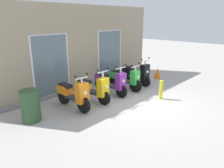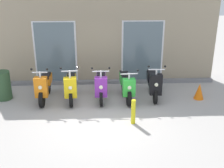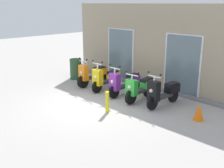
{
  "view_description": "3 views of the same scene",
  "coord_description": "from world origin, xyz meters",
  "px_view_note": "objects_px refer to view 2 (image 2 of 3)",
  "views": [
    {
      "loc": [
        -5.74,
        -3.97,
        2.85
      ],
      "look_at": [
        -0.59,
        0.73,
        0.69
      ],
      "focal_mm": 34.48,
      "sensor_mm": 36.0,
      "label": 1
    },
    {
      "loc": [
        0.0,
        -7.22,
        3.88
      ],
      "look_at": [
        0.38,
        0.86,
        0.71
      ],
      "focal_mm": 46.0,
      "sensor_mm": 36.0,
      "label": 2
    },
    {
      "loc": [
        6.98,
        -6.06,
        3.37
      ],
      "look_at": [
        0.08,
        0.69,
        0.58
      ],
      "focal_mm": 45.11,
      "sensor_mm": 36.0,
      "label": 3
    }
  ],
  "objects_px": {
    "scooter_purple": "(101,85)",
    "scooter_yellow": "(71,86)",
    "curb_bollard": "(133,112)",
    "traffic_cone": "(199,91)",
    "scooter_green": "(126,85)",
    "scooter_black": "(153,83)",
    "trash_bin": "(2,85)",
    "scooter_orange": "(44,86)"
  },
  "relations": [
    {
      "from": "scooter_black",
      "to": "curb_bollard",
      "type": "bearing_deg",
      "value": -116.09
    },
    {
      "from": "scooter_yellow",
      "to": "scooter_black",
      "type": "height_order",
      "value": "scooter_yellow"
    },
    {
      "from": "curb_bollard",
      "to": "scooter_black",
      "type": "bearing_deg",
      "value": 63.91
    },
    {
      "from": "scooter_orange",
      "to": "curb_bollard",
      "type": "height_order",
      "value": "scooter_orange"
    },
    {
      "from": "scooter_green",
      "to": "curb_bollard",
      "type": "xyz_separation_m",
      "value": [
        0.04,
        -1.63,
        -0.12
      ]
    },
    {
      "from": "scooter_orange",
      "to": "curb_bollard",
      "type": "xyz_separation_m",
      "value": [
        2.66,
        -1.66,
        -0.14
      ]
    },
    {
      "from": "scooter_green",
      "to": "scooter_black",
      "type": "bearing_deg",
      "value": 7.77
    },
    {
      "from": "scooter_black",
      "to": "scooter_purple",
      "type": "bearing_deg",
      "value": -177.6
    },
    {
      "from": "scooter_orange",
      "to": "scooter_green",
      "type": "xyz_separation_m",
      "value": [
        2.63,
        -0.02,
        -0.02
      ]
    },
    {
      "from": "scooter_green",
      "to": "scooter_orange",
      "type": "bearing_deg",
      "value": 179.49
    },
    {
      "from": "scooter_black",
      "to": "trash_bin",
      "type": "relative_size",
      "value": 1.74
    },
    {
      "from": "curb_bollard",
      "to": "traffic_cone",
      "type": "distance_m",
      "value": 2.79
    },
    {
      "from": "scooter_yellow",
      "to": "trash_bin",
      "type": "height_order",
      "value": "scooter_yellow"
    },
    {
      "from": "scooter_orange",
      "to": "trash_bin",
      "type": "bearing_deg",
      "value": 172.41
    },
    {
      "from": "scooter_black",
      "to": "curb_bollard",
      "type": "distance_m",
      "value": 1.96
    },
    {
      "from": "scooter_black",
      "to": "scooter_orange",
      "type": "bearing_deg",
      "value": -178.39
    },
    {
      "from": "scooter_purple",
      "to": "trash_bin",
      "type": "bearing_deg",
      "value": 177.2
    },
    {
      "from": "scooter_orange",
      "to": "curb_bollard",
      "type": "relative_size",
      "value": 2.26
    },
    {
      "from": "scooter_orange",
      "to": "scooter_purple",
      "type": "relative_size",
      "value": 0.97
    },
    {
      "from": "scooter_purple",
      "to": "trash_bin",
      "type": "height_order",
      "value": "scooter_purple"
    },
    {
      "from": "scooter_purple",
      "to": "traffic_cone",
      "type": "distance_m",
      "value": 3.19
    },
    {
      "from": "scooter_purple",
      "to": "scooter_yellow",
      "type": "bearing_deg",
      "value": -177.23
    },
    {
      "from": "trash_bin",
      "to": "traffic_cone",
      "type": "relative_size",
      "value": 1.78
    },
    {
      "from": "scooter_purple",
      "to": "curb_bollard",
      "type": "bearing_deg",
      "value": -63.17
    },
    {
      "from": "scooter_orange",
      "to": "scooter_purple",
      "type": "height_order",
      "value": "scooter_purple"
    },
    {
      "from": "trash_bin",
      "to": "scooter_black",
      "type": "bearing_deg",
      "value": -0.98
    },
    {
      "from": "scooter_purple",
      "to": "trash_bin",
      "type": "distance_m",
      "value": 3.19
    },
    {
      "from": "scooter_black",
      "to": "curb_bollard",
      "type": "xyz_separation_m",
      "value": [
        -0.86,
        -1.76,
        -0.15
      ]
    },
    {
      "from": "scooter_yellow",
      "to": "scooter_purple",
      "type": "distance_m",
      "value": 0.96
    },
    {
      "from": "scooter_orange",
      "to": "scooter_purple",
      "type": "distance_m",
      "value": 1.81
    },
    {
      "from": "scooter_purple",
      "to": "scooter_green",
      "type": "relative_size",
      "value": 1.04
    },
    {
      "from": "scooter_purple",
      "to": "scooter_green",
      "type": "bearing_deg",
      "value": -3.54
    },
    {
      "from": "scooter_black",
      "to": "traffic_cone",
      "type": "distance_m",
      "value": 1.51
    },
    {
      "from": "curb_bollard",
      "to": "traffic_cone",
      "type": "xyz_separation_m",
      "value": [
        2.33,
        1.54,
        -0.09
      ]
    },
    {
      "from": "scooter_green",
      "to": "traffic_cone",
      "type": "distance_m",
      "value": 2.38
    },
    {
      "from": "traffic_cone",
      "to": "scooter_green",
      "type": "bearing_deg",
      "value": 177.63
    },
    {
      "from": "trash_bin",
      "to": "curb_bollard",
      "type": "bearing_deg",
      "value": -24.52
    },
    {
      "from": "scooter_green",
      "to": "traffic_cone",
      "type": "xyz_separation_m",
      "value": [
        2.37,
        -0.1,
        -0.21
      ]
    },
    {
      "from": "scooter_yellow",
      "to": "traffic_cone",
      "type": "relative_size",
      "value": 2.98
    },
    {
      "from": "curb_bollard",
      "to": "traffic_cone",
      "type": "bearing_deg",
      "value": 33.39
    },
    {
      "from": "scooter_black",
      "to": "scooter_yellow",
      "type": "bearing_deg",
      "value": -177.46
    },
    {
      "from": "scooter_yellow",
      "to": "trash_bin",
      "type": "distance_m",
      "value": 2.23
    }
  ]
}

